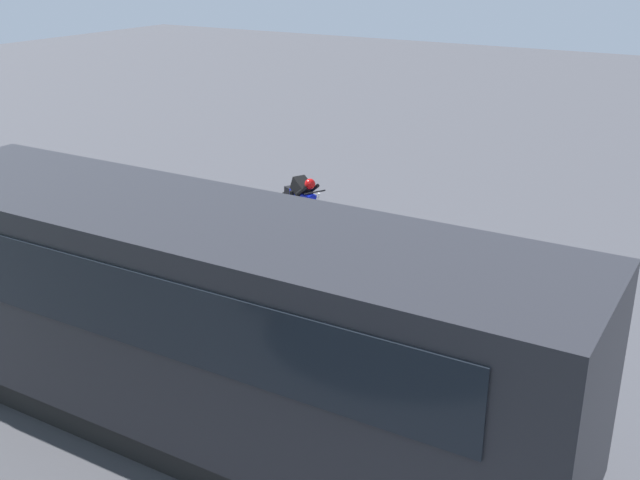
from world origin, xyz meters
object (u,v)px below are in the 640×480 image
Objects in this scene: spectator_left at (337,311)px; spectator_right at (245,289)px; spectator_centre at (294,295)px; tour_bus at (206,325)px; spectator_far_right at (197,278)px; parked_motorcycle_silver at (500,403)px; stunt_motorcycle at (302,199)px; traffic_cone at (377,254)px; spectator_far_left at (385,323)px.

spectator_right is (1.75, 0.09, 0.01)m from spectator_left.
spectator_centre reaches higher than spectator_right.
spectator_centre is at bearing -86.49° from tour_bus.
spectator_far_right is at bearing 8.08° from spectator_right.
spectator_left is at bearing 177.01° from spectator_centre.
parked_motorcycle_silver is (-3.70, 0.44, -0.59)m from spectator_centre.
spectator_right is 0.90× the size of stunt_motorcycle.
tour_bus is 16.36× the size of traffic_cone.
tour_bus reaches higher than spectator_far_left.
tour_bus is 5.45× the size of stunt_motorcycle.
spectator_left reaches higher than parked_motorcycle_silver.
spectator_right is at bearing -3.82° from parked_motorcycle_silver.
spectator_far_right is (2.69, 0.22, 0.06)m from spectator_left.
spectator_far_left is 0.90× the size of stunt_motorcycle.
spectator_centre is (0.15, -2.43, -0.58)m from tour_bus.
tour_bus is at bearing 114.74° from spectator_right.
spectator_far_left is 0.84m from spectator_left.
spectator_right is at bearing -171.92° from spectator_far_right.
spectator_centre is at bearing -171.79° from spectator_far_right.
parked_motorcycle_silver is (-2.02, 0.42, -0.53)m from spectator_far_left.
tour_bus reaches higher than traffic_cone.
spectator_left is 0.95× the size of spectator_centre.
spectator_left is at bearing 1.89° from spectator_far_left.
spectator_far_left reaches higher than traffic_cone.
stunt_motorcycle is at bearing -29.08° from traffic_cone.
stunt_motorcycle is (5.07, -5.62, -0.40)m from spectator_far_left.
spectator_far_right is (1.99, -2.16, -0.58)m from tour_bus.
tour_bus is 8.83m from stunt_motorcycle.
spectator_far_right reaches higher than stunt_motorcycle.
parked_motorcycle_silver reaches higher than traffic_cone.
spectator_far_right is at bearing -47.37° from tour_bus.
stunt_motorcycle is 3.00× the size of traffic_cone.
spectator_centre is at bearing 96.94° from traffic_cone.
spectator_right is 4.65m from parked_motorcycle_silver.
stunt_motorcycle is (4.23, -5.64, -0.40)m from spectator_left.
traffic_cone is (1.33, -4.03, -0.70)m from spectator_left.
stunt_motorcycle is at bearing -75.27° from spectator_far_right.
tour_bus is 2.93m from spectator_far_left.
parked_motorcycle_silver is 3.26× the size of traffic_cone.
parked_motorcycle_silver is at bearing 139.56° from stunt_motorcycle.
parked_motorcycle_silver is 1.09× the size of stunt_motorcycle.
spectator_centre is 0.87× the size of parked_motorcycle_silver.
stunt_motorcycle is at bearing -53.16° from spectator_left.
spectator_far_left is 1.00× the size of spectator_left.
spectator_far_left reaches higher than spectator_right.
spectator_centre is at bearing -171.67° from spectator_right.
tour_bus is at bearing 57.56° from spectator_far_left.
tour_bus is at bearing 113.75° from stunt_motorcycle.
traffic_cone is at bearing -84.35° from tour_bus.
traffic_cone is at bearing -95.86° from spectator_right.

